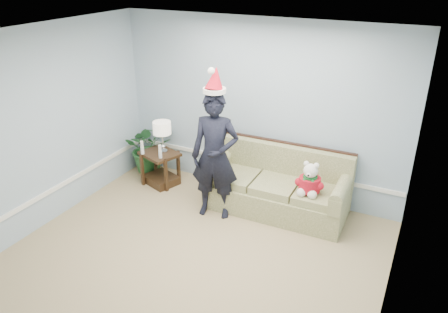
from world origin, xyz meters
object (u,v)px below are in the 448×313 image
object	(u,v)px
table_lamp	(162,129)
sofa	(278,188)
houseplant	(149,147)
side_table	(161,171)
teddy_bear	(310,182)
man	(215,156)

from	to	relation	value
table_lamp	sofa	bearing A→B (deg)	1.52
table_lamp	houseplant	size ratio (longest dim) A/B	0.58
sofa	side_table	size ratio (longest dim) A/B	2.90
side_table	table_lamp	bearing A→B (deg)	51.77
side_table	table_lamp	size ratio (longest dim) A/B	1.36
houseplant	side_table	bearing A→B (deg)	-36.10
teddy_bear	man	bearing A→B (deg)	-168.05
table_lamp	teddy_bear	world-z (taller)	table_lamp
man	sofa	bearing A→B (deg)	22.30
table_lamp	man	bearing A→B (deg)	-21.87
sofa	houseplant	size ratio (longest dim) A/B	2.27
sofa	man	size ratio (longest dim) A/B	1.10
table_lamp	houseplant	distance (m)	0.73
houseplant	man	distance (m)	1.89
side_table	table_lamp	xyz separation A→B (m)	(0.04, 0.05, 0.73)
side_table	table_lamp	world-z (taller)	table_lamp
side_table	teddy_bear	bearing A→B (deg)	-2.70
sofa	houseplant	world-z (taller)	sofa
man	teddy_bear	distance (m)	1.34
houseplant	teddy_bear	distance (m)	2.99
side_table	teddy_bear	size ratio (longest dim) A/B	1.47
sofa	teddy_bear	bearing A→B (deg)	-24.36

